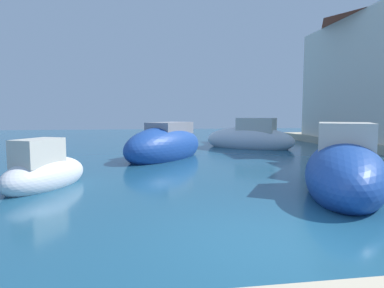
{
  "coord_description": "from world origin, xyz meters",
  "views": [
    {
      "loc": [
        -2.09,
        -4.82,
        2.15
      ],
      "look_at": [
        0.24,
        11.01,
        0.63
      ],
      "focal_mm": 30.07,
      "sensor_mm": 36.0,
      "label": 1
    }
  ],
  "objects_px": {
    "moored_boat_2": "(165,146)",
    "moored_boat_4": "(344,171)",
    "moored_boat_3": "(356,155)",
    "waterfront_building_annex": "(376,73)",
    "moored_boat_7": "(250,139)",
    "moored_boat_8": "(44,173)"
  },
  "relations": [
    {
      "from": "moored_boat_2",
      "to": "moored_boat_7",
      "type": "distance_m",
      "value": 6.73
    },
    {
      "from": "moored_boat_7",
      "to": "moored_boat_4",
      "type": "bearing_deg",
      "value": 120.84
    },
    {
      "from": "moored_boat_2",
      "to": "moored_boat_8",
      "type": "xyz_separation_m",
      "value": [
        -3.9,
        -5.66,
        -0.18
      ]
    },
    {
      "from": "moored_boat_7",
      "to": "waterfront_building_annex",
      "type": "distance_m",
      "value": 9.58
    },
    {
      "from": "moored_boat_8",
      "to": "waterfront_building_annex",
      "type": "xyz_separation_m",
      "value": [
        18.01,
        9.65,
        4.4
      ]
    },
    {
      "from": "moored_boat_4",
      "to": "moored_boat_8",
      "type": "distance_m",
      "value": 8.49
    },
    {
      "from": "moored_boat_4",
      "to": "moored_boat_3",
      "type": "bearing_deg",
      "value": 172.31
    },
    {
      "from": "moored_boat_2",
      "to": "moored_boat_7",
      "type": "bearing_deg",
      "value": 161.83
    },
    {
      "from": "moored_boat_4",
      "to": "waterfront_building_annex",
      "type": "xyz_separation_m",
      "value": [
        9.73,
        11.53,
        4.24
      ]
    },
    {
      "from": "moored_boat_4",
      "to": "moored_boat_7",
      "type": "bearing_deg",
      "value": -155.41
    },
    {
      "from": "moored_boat_3",
      "to": "moored_boat_8",
      "type": "height_order",
      "value": "moored_boat_8"
    },
    {
      "from": "moored_boat_4",
      "to": "moored_boat_8",
      "type": "xyz_separation_m",
      "value": [
        -8.28,
        1.88,
        -0.16
      ]
    },
    {
      "from": "moored_boat_2",
      "to": "moored_boat_7",
      "type": "xyz_separation_m",
      "value": [
        5.52,
        3.85,
        -0.03
      ]
    },
    {
      "from": "moored_boat_4",
      "to": "moored_boat_2",
      "type": "bearing_deg",
      "value": -119.53
    },
    {
      "from": "moored_boat_2",
      "to": "moored_boat_4",
      "type": "relative_size",
      "value": 1.07
    },
    {
      "from": "moored_boat_2",
      "to": "moored_boat_8",
      "type": "height_order",
      "value": "moored_boat_2"
    },
    {
      "from": "moored_boat_3",
      "to": "waterfront_building_annex",
      "type": "bearing_deg",
      "value": 12.36
    },
    {
      "from": "moored_boat_3",
      "to": "moored_boat_4",
      "type": "xyz_separation_m",
      "value": [
        -3.8,
        -4.86,
        0.26
      ]
    },
    {
      "from": "moored_boat_2",
      "to": "moored_boat_4",
      "type": "xyz_separation_m",
      "value": [
        4.38,
        -7.54,
        -0.02
      ]
    },
    {
      "from": "moored_boat_2",
      "to": "moored_boat_4",
      "type": "distance_m",
      "value": 8.72
    },
    {
      "from": "moored_boat_3",
      "to": "waterfront_building_annex",
      "type": "xyz_separation_m",
      "value": [
        5.93,
        6.67,
        4.5
      ]
    },
    {
      "from": "moored_boat_2",
      "to": "moored_boat_3",
      "type": "distance_m",
      "value": 8.61
    }
  ]
}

